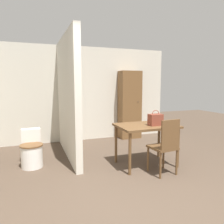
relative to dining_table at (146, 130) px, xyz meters
The scene contains 8 objects.
ground_plane 1.68m from the dining_table, 119.97° to the right, with size 16.00×16.00×0.00m, color #4C3D30.
wall_back 2.50m from the dining_table, 108.44° to the left, with size 5.01×0.12×2.50m.
partition_wall 1.78m from the dining_table, 138.70° to the left, with size 0.12×2.26×2.50m.
dining_table is the anchor object (origin of this frame).
wooden_chair 0.54m from the dining_table, 81.27° to the right, with size 0.44×0.44×0.96m.
toilet 2.17m from the dining_table, 161.35° to the left, with size 0.41×0.56×0.67m.
handbag 0.26m from the dining_table, 41.81° to the right, with size 0.25×0.16×0.28m.
wooden_cabinet 2.14m from the dining_table, 73.55° to the left, with size 0.58×0.41×1.88m.
Camera 1 is at (-1.22, -2.18, 1.53)m, focal length 35.00 mm.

